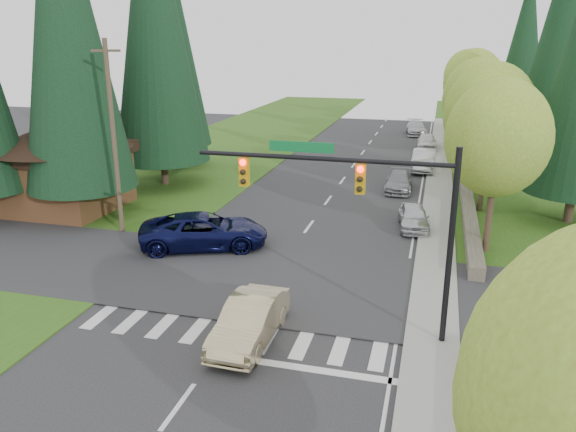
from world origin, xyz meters
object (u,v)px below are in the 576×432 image
at_px(sedan_champagne, 250,321).
at_px(parked_car_a, 414,217).
at_px(suv_navy, 204,231).
at_px(parked_car_e, 416,128).
at_px(parked_car_d, 427,142).
at_px(parked_car_b, 399,182).
at_px(parked_car_c, 424,160).

xyz_separation_m(sedan_champagne, parked_car_a, (4.80, 13.70, -0.10)).
relative_size(suv_navy, parked_car_e, 1.25).
xyz_separation_m(suv_navy, parked_car_d, (9.86, 29.65, -0.14)).
bearing_deg(parked_car_b, sedan_champagne, -99.93).
bearing_deg(parked_car_a, parked_car_e, 85.35).
distance_m(sedan_champagne, parked_car_c, 28.83).
xyz_separation_m(parked_car_a, parked_car_e, (-1.40, 32.31, 0.07)).
bearing_deg(parked_car_a, parked_car_d, 82.95).
bearing_deg(parked_car_e, parked_car_c, -92.41).
distance_m(suv_navy, parked_car_d, 31.24).
bearing_deg(parked_car_e, suv_navy, -109.55).
bearing_deg(suv_navy, parked_car_a, -81.36).
xyz_separation_m(sedan_champagne, parked_car_e, (3.40, 46.01, -0.03)).
distance_m(suv_navy, parked_car_e, 38.95).
distance_m(suv_navy, parked_car_c, 22.69).
relative_size(sedan_champagne, parked_car_b, 1.06).
relative_size(parked_car_a, parked_car_d, 0.90).
distance_m(parked_car_c, parked_car_e, 17.64).
height_order(parked_car_d, parked_car_e, parked_car_d).
distance_m(sedan_champagne, parked_car_a, 14.52).
xyz_separation_m(parked_car_a, parked_car_c, (0.00, 14.72, 0.15)).
distance_m(sedan_champagne, parked_car_d, 37.95).
relative_size(sedan_champagne, parked_car_d, 1.07).
relative_size(suv_navy, parked_car_d, 1.47).
bearing_deg(parked_car_a, parked_car_b, 92.82).
xyz_separation_m(suv_navy, parked_car_a, (9.89, 5.70, -0.21)).
xyz_separation_m(sedan_champagne, suv_navy, (-5.09, 8.00, 0.11)).
bearing_deg(parked_car_e, parked_car_a, -94.48).
height_order(parked_car_b, parked_car_e, parked_car_e).
height_order(parked_car_c, parked_car_d, parked_car_c).
bearing_deg(parked_car_b, parked_car_c, 77.26).
bearing_deg(suv_navy, parked_car_c, -47.18).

